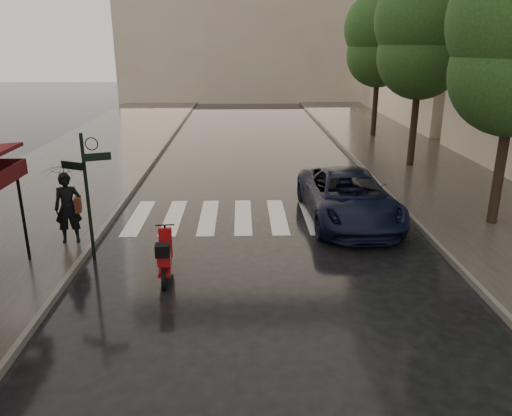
{
  "coord_description": "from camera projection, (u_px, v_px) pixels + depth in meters",
  "views": [
    {
      "loc": [
        2.43,
        -8.29,
        5.05
      ],
      "look_at": [
        2.75,
        2.64,
        1.4
      ],
      "focal_mm": 35.0,
      "sensor_mm": 36.0,
      "label": 1
    }
  ],
  "objects": [
    {
      "name": "ground",
      "position": [
        114.0,
        324.0,
        9.39
      ],
      "size": [
        120.0,
        120.0,
        0.0
      ],
      "primitive_type": "plane",
      "color": "black",
      "rests_on": "ground"
    },
    {
      "name": "sidewalk_near",
      "position": [
        75.0,
        169.0,
        20.63
      ],
      "size": [
        6.0,
        60.0,
        0.12
      ],
      "primitive_type": "cube",
      "color": "#38332D",
      "rests_on": "ground"
    },
    {
      "name": "sidewalk_far",
      "position": [
        427.0,
        166.0,
        21.03
      ],
      "size": [
        5.5,
        60.0,
        0.12
      ],
      "primitive_type": "cube",
      "color": "#38332D",
      "rests_on": "ground"
    },
    {
      "name": "curb_near",
      "position": [
        149.0,
        168.0,
        20.7
      ],
      "size": [
        0.12,
        60.0,
        0.16
      ],
      "primitive_type": "cube",
      "color": "#595651",
      "rests_on": "ground"
    },
    {
      "name": "curb_far",
      "position": [
        361.0,
        166.0,
        20.95
      ],
      "size": [
        0.12,
        60.0,
        0.16
      ],
      "primitive_type": "cube",
      "color": "#595651",
      "rests_on": "ground"
    },
    {
      "name": "crosswalk",
      "position": [
        260.0,
        216.0,
        15.16
      ],
      "size": [
        7.85,
        3.2,
        0.01
      ],
      "color": "silver",
      "rests_on": "ground"
    },
    {
      "name": "signpost",
      "position": [
        87.0,
        187.0,
        11.62
      ],
      "size": [
        1.17,
        0.29,
        3.1
      ],
      "color": "black",
      "rests_on": "ground"
    },
    {
      "name": "tree_mid",
      "position": [
        424.0,
        27.0,
        19.25
      ],
      "size": [
        3.8,
        3.8,
        8.34
      ],
      "color": "black",
      "rests_on": "sidewalk_far"
    },
    {
      "name": "tree_far",
      "position": [
        380.0,
        33.0,
        25.94
      ],
      "size": [
        3.8,
        3.8,
        8.16
      ],
      "color": "black",
      "rests_on": "sidewalk_far"
    },
    {
      "name": "pedestrian_with_umbrella",
      "position": [
        65.0,
        179.0,
        12.42
      ],
      "size": [
        1.28,
        1.29,
        2.54
      ],
      "rotation": [
        0.0,
        0.0,
        0.2
      ],
      "color": "black",
      "rests_on": "sidewalk_near"
    },
    {
      "name": "scooter",
      "position": [
        165.0,
        258.0,
        11.07
      ],
      "size": [
        0.47,
        1.62,
        1.06
      ],
      "rotation": [
        0.0,
        0.0,
        0.09
      ],
      "color": "black",
      "rests_on": "ground"
    },
    {
      "name": "parked_car",
      "position": [
        348.0,
        197.0,
        14.64
      ],
      "size": [
        2.57,
        5.26,
        1.44
      ],
      "primitive_type": "imported",
      "rotation": [
        0.0,
        0.0,
        0.04
      ],
      "color": "black",
      "rests_on": "ground"
    }
  ]
}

